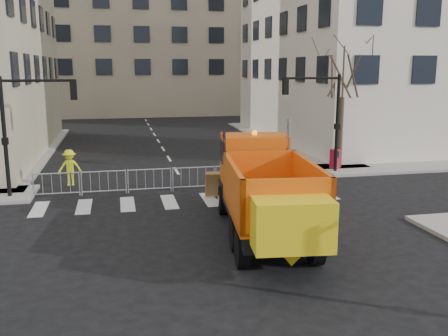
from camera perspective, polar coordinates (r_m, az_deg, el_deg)
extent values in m
plane|color=black|center=(16.90, -0.49, -8.50)|extent=(120.00, 120.00, 0.00)
cube|color=gray|center=(24.93, -4.48, -1.78)|extent=(64.00, 5.00, 0.15)
cube|color=gray|center=(67.92, -9.89, 16.55)|extent=(30.00, 18.00, 24.00)
cylinder|color=black|center=(23.74, -23.76, 3.06)|extent=(0.18, 0.18, 5.40)
cylinder|color=black|center=(27.84, 12.80, 4.84)|extent=(0.18, 0.18, 5.40)
cube|color=black|center=(17.32, 4.47, -4.60)|extent=(3.21, 7.71, 0.47)
cylinder|color=black|center=(19.86, -0.05, -3.71)|extent=(0.49, 1.18, 1.14)
cylinder|color=black|center=(20.19, 6.14, -3.52)|extent=(0.49, 1.18, 1.14)
cylinder|color=black|center=(16.01, 1.43, -7.49)|extent=(0.49, 1.18, 1.14)
cylinder|color=black|center=(16.42, 9.08, -7.15)|extent=(0.49, 1.18, 1.14)
cylinder|color=black|center=(14.75, 2.10, -9.18)|extent=(0.49, 1.18, 1.14)
cylinder|color=black|center=(15.19, 10.39, -8.75)|extent=(0.49, 1.18, 1.14)
cube|color=#D2510B|center=(20.34, 2.84, -0.05)|extent=(2.36, 1.90, 1.04)
cube|color=#D2510B|center=(18.91, 3.47, 0.99)|extent=(2.56, 1.92, 1.87)
cylinder|color=silver|center=(18.30, 7.26, 1.73)|extent=(0.15, 0.15, 2.50)
cube|color=#D2510B|center=(15.66, 5.48, -2.22)|extent=(3.10, 4.84, 1.72)
cube|color=yellow|center=(13.10, 7.86, -6.43)|extent=(2.18, 1.27, 1.35)
cube|color=brown|center=(22.27, 2.13, -1.77)|extent=(3.38, 0.97, 1.17)
imported|color=black|center=(22.64, 2.30, -0.88)|extent=(0.81, 0.78, 1.87)
imported|color=black|center=(21.52, 1.16, -1.81)|extent=(0.84, 0.67, 1.66)
imported|color=black|center=(21.08, 2.67, -1.71)|extent=(1.22, 1.00, 1.94)
imported|color=yellow|center=(25.12, -17.21, 0.05)|extent=(1.14, 0.66, 1.75)
cube|color=red|center=(28.74, 12.56, 1.02)|extent=(0.57, 0.55, 1.10)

